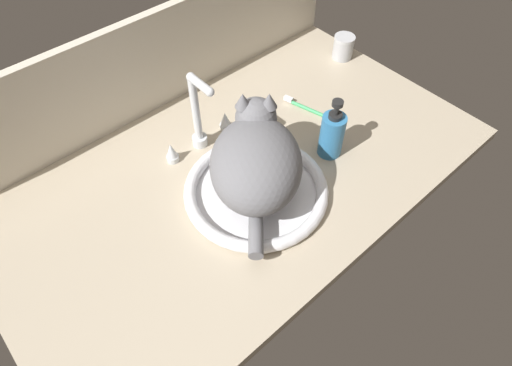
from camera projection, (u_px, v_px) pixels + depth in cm
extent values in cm
cube|color=#B7A88E|center=(244.00, 176.00, 110.13)|extent=(122.23, 68.78, 3.00)
cube|color=beige|center=(156.00, 67.00, 116.28)|extent=(122.23, 2.40, 30.17)
torus|color=white|center=(256.00, 190.00, 103.64)|extent=(34.32, 34.32, 2.96)
cylinder|color=white|center=(256.00, 193.00, 104.56)|extent=(29.88, 29.88, 0.60)
cylinder|color=silver|center=(200.00, 140.00, 114.12)|extent=(4.00, 4.00, 2.67)
cylinder|color=silver|center=(195.00, 109.00, 105.74)|extent=(2.00, 2.00, 18.88)
sphere|color=silver|center=(191.00, 77.00, 98.40)|extent=(2.20, 2.20, 2.20)
cylinder|color=silver|center=(200.00, 84.00, 96.77)|extent=(2.00, 6.95, 2.00)
sphere|color=silver|center=(210.00, 92.00, 95.14)|extent=(2.10, 2.10, 2.10)
cylinder|color=silver|center=(173.00, 158.00, 110.93)|extent=(3.20, 3.20, 1.60)
cone|color=silver|center=(171.00, 150.00, 108.73)|extent=(2.88, 2.88, 4.06)
cylinder|color=silver|center=(226.00, 126.00, 118.14)|extent=(3.20, 3.20, 1.60)
cone|color=silver|center=(225.00, 119.00, 115.94)|extent=(2.88, 2.88, 4.06)
ellipsoid|color=slate|center=(256.00, 164.00, 96.50)|extent=(33.01, 33.52, 15.41)
sphere|color=slate|center=(256.00, 118.00, 100.14)|extent=(9.68, 9.68, 9.68)
cone|color=slate|center=(243.00, 100.00, 96.09)|extent=(3.68, 3.68, 3.63)
cone|color=slate|center=(269.00, 100.00, 96.09)|extent=(3.68, 3.68, 3.63)
ellipsoid|color=silver|center=(256.00, 110.00, 103.17)|extent=(4.97, 4.87, 3.10)
ellipsoid|color=silver|center=(256.00, 137.00, 102.95)|extent=(13.38, 13.07, 8.48)
cylinder|color=slate|center=(256.00, 235.00, 92.14)|extent=(9.27, 9.86, 3.20)
cylinder|color=teal|center=(332.00, 135.00, 108.71)|extent=(6.04, 6.04, 11.92)
cylinder|color=black|center=(335.00, 116.00, 103.61)|extent=(3.32, 3.32, 1.20)
cylinder|color=black|center=(337.00, 110.00, 102.13)|extent=(1.21, 1.21, 2.61)
cylinder|color=black|center=(338.00, 103.00, 100.65)|extent=(2.72, 2.72, 1.20)
cylinder|color=#B2B5BA|center=(343.00, 48.00, 136.85)|extent=(6.31, 6.31, 6.29)
cylinder|color=silver|center=(345.00, 38.00, 134.01)|extent=(6.44, 6.44, 1.00)
cylinder|color=#3FB266|center=(315.00, 112.00, 122.18)|extent=(4.76, 14.94, 1.00)
cube|color=white|center=(288.00, 99.00, 124.83)|extent=(1.81, 2.82, 1.20)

